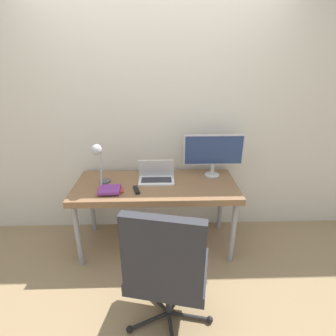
{
  "coord_description": "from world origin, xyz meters",
  "views": [
    {
      "loc": [
        0.05,
        -1.95,
        1.85
      ],
      "look_at": [
        0.12,
        0.3,
        0.9
      ],
      "focal_mm": 28.0,
      "sensor_mm": 36.0,
      "label": 1
    }
  ],
  "objects": [
    {
      "name": "ground_plane",
      "position": [
        0.0,
        0.0,
        0.0
      ],
      "size": [
        12.0,
        12.0,
        0.0
      ],
      "primitive_type": "plane",
      "color": "#937A56"
    },
    {
      "name": "wall_back",
      "position": [
        0.0,
        0.73,
        1.3
      ],
      "size": [
        8.0,
        0.05,
        2.6
      ],
      "color": "beige",
      "rests_on": "ground_plane"
    },
    {
      "name": "desk",
      "position": [
        0.0,
        0.33,
        0.65
      ],
      "size": [
        1.57,
        0.66,
        0.72
      ],
      "color": "brown",
      "rests_on": "ground_plane"
    },
    {
      "name": "laptop",
      "position": [
        0.01,
        0.41,
        0.76
      ],
      "size": [
        0.35,
        0.21,
        0.21
      ],
      "color": "silver",
      "rests_on": "desk"
    },
    {
      "name": "monitor",
      "position": [
        0.58,
        0.52,
        0.98
      ],
      "size": [
        0.6,
        0.15,
        0.43
      ],
      "color": "#B7B7BC",
      "rests_on": "desk"
    },
    {
      "name": "desk_lamp",
      "position": [
        -0.5,
        0.25,
        1.04
      ],
      "size": [
        0.11,
        0.28,
        0.45
      ],
      "color": "#4C4C51",
      "rests_on": "desk"
    },
    {
      "name": "office_chair",
      "position": [
        0.08,
        -0.6,
        0.56
      ],
      "size": [
        0.65,
        0.64,
        1.03
      ],
      "color": "black",
      "rests_on": "ground_plane"
    },
    {
      "name": "book_stack",
      "position": [
        -0.41,
        0.17,
        0.74
      ],
      "size": [
        0.25,
        0.19,
        0.04
      ],
      "color": "#B2382D",
      "rests_on": "desk"
    },
    {
      "name": "tv_remote",
      "position": [
        -0.17,
        0.19,
        0.73
      ],
      "size": [
        0.08,
        0.15,
        0.02
      ],
      "color": "black",
      "rests_on": "desk"
    }
  ]
}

